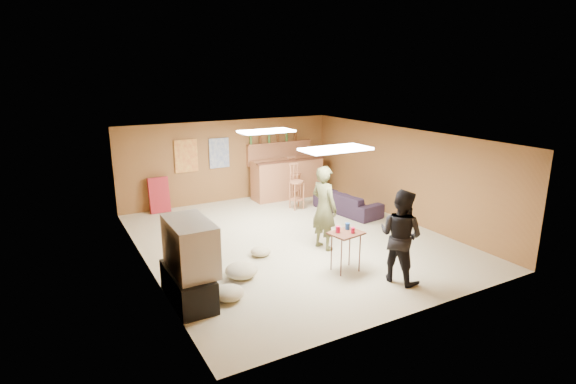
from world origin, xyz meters
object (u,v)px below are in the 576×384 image
person_black (400,236)px  sofa (347,202)px  person_olive (324,208)px  tray_table (346,252)px  tv_body (190,246)px  bar_counter (287,178)px

person_black → sofa: (1.52, 3.53, -0.54)m
person_olive → tray_table: 1.22m
tray_table → person_black: bearing=-52.5°
tv_body → bar_counter: (4.15, 4.45, -0.35)m
bar_counter → person_olive: (-1.19, -3.66, 0.30)m
bar_counter → tray_table: 4.97m
sofa → person_olive: bearing=124.4°
person_olive → person_black: 1.86m
tray_table → sofa: bearing=53.1°
person_black → tv_body: bearing=54.5°
tv_body → sofa: bearing=27.3°
bar_counter → person_olive: bearing=-108.0°
person_black → tray_table: 1.04m
tv_body → tray_table: bearing=-6.4°
tv_body → person_olive: size_ratio=0.65×
person_black → tray_table: size_ratio=2.21×
tv_body → bar_counter: tv_body is taller
person_olive → sofa: person_olive is taller
tv_body → bar_counter: 6.09m
bar_counter → sofa: bearing=-71.7°
person_black → sofa: person_black is taller
person_olive → tray_table: person_olive is taller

